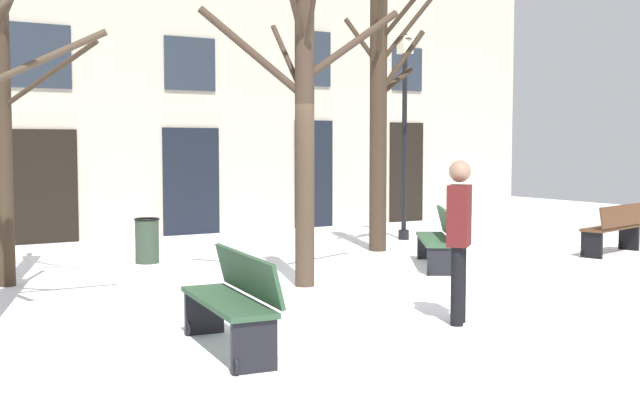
{
  "coord_description": "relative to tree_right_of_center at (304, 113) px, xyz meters",
  "views": [
    {
      "loc": [
        -6.15,
        -8.9,
        1.95
      ],
      "look_at": [
        0.0,
        1.47,
        1.11
      ],
      "focal_mm": 44.63,
      "sensor_mm": 36.0,
      "label": 1
    }
  ],
  "objects": [
    {
      "name": "ground_plane",
      "position": [
        0.78,
        -0.58,
        -2.38
      ],
      "size": [
        30.91,
        30.91,
        0.0
      ],
      "primitive_type": "plane",
      "color": "white"
    },
    {
      "name": "building_facade",
      "position": [
        0.78,
        6.94,
        1.49
      ],
      "size": [
        19.32,
        0.6,
        7.68
      ],
      "color": "#BCB29E",
      "rests_on": "ground"
    },
    {
      "name": "tree_right_of_center",
      "position": [
        0.0,
        0.0,
        0.0
      ],
      "size": [
        2.82,
        1.66,
        4.99
      ],
      "color": "#423326",
      "rests_on": "ground"
    },
    {
      "name": "tree_near_facade",
      "position": [
        -3.57,
        2.09,
        0.05
      ],
      "size": [
        2.47,
        2.3,
        4.88
      ],
      "color": "#382B1E",
      "rests_on": "ground"
    },
    {
      "name": "tree_left_of_center",
      "position": [
        3.0,
        2.46,
        0.15
      ],
      "size": [
        1.85,
        1.57,
        4.89
      ],
      "color": "#382B1E",
      "rests_on": "ground"
    },
    {
      "name": "streetlamp",
      "position": [
        4.42,
        3.63,
        0.18
      ],
      "size": [
        0.3,
        0.3,
        4.22
      ],
      "color": "black",
      "rests_on": "ground"
    },
    {
      "name": "litter_bin",
      "position": [
        -1.18,
        3.16,
        -2.0
      ],
      "size": [
        0.42,
        0.42,
        0.75
      ],
      "color": "#2D3D2D",
      "rests_on": "ground"
    },
    {
      "name": "bench_by_litter_bin",
      "position": [
        2.69,
        0.39,
        -1.9
      ],
      "size": [
        1.41,
        1.82,
        0.93
      ],
      "rotation": [
        0.0,
        0.0,
        4.14
      ],
      "color": "#2D4C33",
      "rests_on": "ground"
    },
    {
      "name": "bench_near_center_tree",
      "position": [
        6.32,
        -0.06,
        -1.91
      ],
      "size": [
        1.69,
        0.84,
        0.9
      ],
      "rotation": [
        0.0,
        0.0,
        3.4
      ],
      "color": "#51331E",
      "rests_on": "ground"
    },
    {
      "name": "bench_back_to_back_right",
      "position": [
        -2.29,
        -2.69,
        -1.89
      ],
      "size": [
        0.68,
        1.72,
        0.94
      ],
      "rotation": [
        0.0,
        0.0,
        4.6
      ],
      "color": "#2D4C33",
      "rests_on": "ground"
    },
    {
      "name": "person_strolling",
      "position": [
        0.29,
        -2.89,
        -1.38
      ],
      "size": [
        0.43,
        0.42,
        1.78
      ],
      "rotation": [
        0.0,
        0.0,
        3.86
      ],
      "color": "black",
      "rests_on": "ground"
    }
  ]
}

